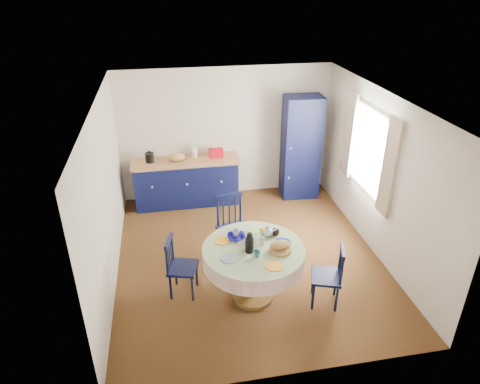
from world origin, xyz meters
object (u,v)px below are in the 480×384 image
object	(u,v)px
chair_far	(233,228)
chair_right	(329,275)
pantry_cabinet	(301,148)
mug_a	(243,246)
mug_c	(275,233)
chair_left	(180,266)
mug_d	(236,233)
kitchen_counter	(186,181)
cobalt_bowl	(236,237)
mug_b	(257,254)
dining_table	(254,256)

from	to	relation	value
chair_far	chair_right	distance (m)	1.66
pantry_cabinet	chair_right	bearing A→B (deg)	-97.49
mug_a	mug_c	size ratio (longest dim) A/B	1.14
mug_a	pantry_cabinet	bearing A→B (deg)	59.47
chair_left	mug_d	bearing A→B (deg)	-71.24
kitchen_counter	chair_right	xyz separation A→B (m)	(1.65, -3.17, -0.00)
chair_right	cobalt_bowl	world-z (taller)	chair_right
chair_far	mug_a	xyz separation A→B (m)	(-0.04, -1.00, 0.34)
chair_right	mug_c	world-z (taller)	mug_c
chair_right	mug_d	bearing A→B (deg)	-99.16
kitchen_counter	mug_c	size ratio (longest dim) A/B	17.90
chair_left	chair_right	xyz separation A→B (m)	(1.92, -0.56, 0.01)
kitchen_counter	cobalt_bowl	xyz separation A→B (m)	(0.50, -2.64, 0.38)
pantry_cabinet	chair_right	size ratio (longest dim) A/B	2.23
chair_left	mug_c	xyz separation A→B (m)	(1.31, -0.04, 0.41)
mug_b	pantry_cabinet	bearing A→B (deg)	63.23
chair_right	mug_b	world-z (taller)	mug_b
dining_table	chair_left	distance (m)	1.03
kitchen_counter	chair_right	distance (m)	3.57
cobalt_bowl	chair_right	bearing A→B (deg)	-24.95
dining_table	mug_d	bearing A→B (deg)	119.48
chair_far	mug_b	size ratio (longest dim) A/B	11.06
chair_left	mug_a	size ratio (longest dim) A/B	6.91
dining_table	mug_a	bearing A→B (deg)	-179.17
pantry_cabinet	mug_a	size ratio (longest dim) A/B	15.78
chair_far	mug_c	xyz separation A→B (m)	(0.46, -0.75, 0.34)
mug_a	mug_b	distance (m)	0.24
chair_right	chair_far	bearing A→B (deg)	-121.30
dining_table	chair_right	world-z (taller)	dining_table
kitchen_counter	chair_far	size ratio (longest dim) A/B	1.92
chair_far	cobalt_bowl	size ratio (longest dim) A/B	4.30
chair_far	kitchen_counter	bearing A→B (deg)	94.83
kitchen_counter	mug_b	size ratio (longest dim) A/B	21.29
kitchen_counter	mug_a	xyz separation A→B (m)	(0.54, -2.89, 0.41)
chair_far	chair_right	world-z (taller)	chair_far
chair_left	chair_far	bearing A→B (deg)	-34.48
chair_right	kitchen_counter	bearing A→B (deg)	-133.61
mug_d	dining_table	bearing A→B (deg)	-60.52
mug_c	cobalt_bowl	world-z (taller)	mug_c
pantry_cabinet	mug_b	world-z (taller)	pantry_cabinet
kitchen_counter	dining_table	xyz separation A→B (m)	(0.70, -2.89, 0.23)
chair_right	cobalt_bowl	bearing A→B (deg)	-96.03
mug_b	mug_c	xyz separation A→B (m)	(0.35, 0.44, 0.00)
mug_a	chair_left	bearing A→B (deg)	160.70
kitchen_counter	mug_a	bearing A→B (deg)	-79.35
mug_b	cobalt_bowl	distance (m)	0.48
mug_b	mug_d	bearing A→B (deg)	108.64
chair_right	cobalt_bowl	size ratio (longest dim) A/B	3.74
mug_a	mug_b	size ratio (longest dim) A/B	1.36
mug_b	mug_a	bearing A→B (deg)	127.24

